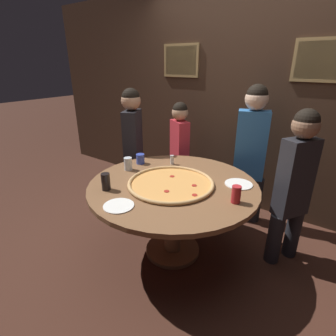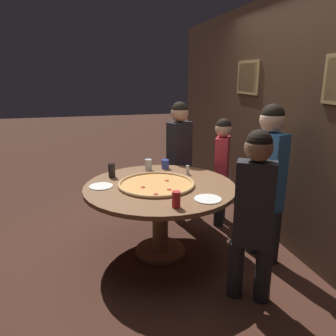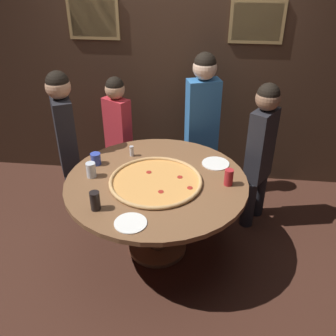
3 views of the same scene
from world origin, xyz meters
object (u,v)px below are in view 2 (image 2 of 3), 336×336
white_plate_far_back (101,186)px  white_plate_near_front (208,199)px  drink_cup_beside_pizza (165,164)px  diner_far_left (179,152)px  giant_pizza (156,184)px  drink_cup_near_left (176,200)px  diner_side_left (254,208)px  condiment_shaker (188,170)px  diner_centre_back (268,174)px  drink_cup_centre_back (112,170)px  dining_table (160,198)px  diner_far_right (222,165)px  drink_cup_by_shaker (148,165)px

white_plate_far_back → white_plate_near_front: bearing=56.7°
drink_cup_beside_pizza → diner_far_left: bearing=142.5°
drink_cup_beside_pizza → white_plate_near_front: 1.04m
diner_far_left → giant_pizza: bearing=-146.0°
giant_pizza → drink_cup_beside_pizza: 0.61m
drink_cup_near_left → diner_side_left: 0.62m
giant_pizza → diner_side_left: (0.88, 0.57, 0.05)m
condiment_shaker → diner_side_left: 1.17m
white_plate_far_back → diner_centre_back: bearing=74.3°
drink_cup_beside_pizza → drink_cup_near_left: drink_cup_near_left is taller
diner_far_left → condiment_shaker: bearing=-125.8°
drink_cup_centre_back → white_plate_near_front: size_ratio=0.61×
dining_table → diner_centre_back: bearing=71.2°
dining_table → drink_cup_centre_back: size_ratio=10.21×
white_plate_far_back → diner_far_right: size_ratio=0.18×
condiment_shaker → white_plate_near_front: bearing=-4.5°
drink_cup_near_left → white_plate_near_front: 0.34m
giant_pizza → white_plate_near_front: size_ratio=3.16×
white_plate_far_back → condiment_shaker: condiment_shaker is taller
drink_cup_beside_pizza → condiment_shaker: size_ratio=1.06×
diner_far_right → drink_cup_centre_back: bearing=126.8°
drink_cup_by_shaker → diner_far_left: bearing=128.4°
drink_cup_by_shaker → white_plate_far_back: bearing=-51.8°
diner_far_right → diner_side_left: bearing=-163.4°
drink_cup_near_left → diner_far_right: (-1.10, 0.89, -0.07)m
dining_table → diner_centre_back: size_ratio=0.97×
drink_cup_near_left → diner_far_right: bearing=141.1°
condiment_shaker → diner_far_right: bearing=115.8°
diner_far_left → diner_centre_back: bearing=-95.2°
condiment_shaker → dining_table: bearing=-53.5°
giant_pizza → diner_far_left: bearing=151.2°
dining_table → diner_centre_back: (0.33, 0.98, 0.27)m
white_plate_near_front → diner_far_left: bearing=173.6°
drink_cup_centre_back → condiment_shaker: size_ratio=1.50×
drink_cup_beside_pizza → diner_side_left: (1.44, 0.34, 0.01)m
drink_cup_near_left → white_plate_far_back: size_ratio=0.60×
drink_cup_beside_pizza → drink_cup_centre_back: (0.18, -0.63, 0.02)m
drink_cup_by_shaker → diner_far_left: size_ratio=0.09×
dining_table → drink_cup_by_shaker: size_ratio=11.75×
white_plate_near_front → diner_centre_back: size_ratio=0.16×
dining_table → giant_pizza: (0.00, -0.04, 0.15)m
drink_cup_near_left → white_plate_far_back: 0.88m
condiment_shaker → diner_centre_back: bearing=44.6°
giant_pizza → diner_far_left: (-0.92, 0.51, 0.08)m
drink_cup_near_left → drink_cup_beside_pizza: bearing=170.0°
giant_pizza → drink_cup_by_shaker: 0.55m
diner_far_left → drink_cup_beside_pizza: bearing=-154.7°
drink_cup_centre_back → diner_centre_back: size_ratio=0.09×
white_plate_far_back → diner_far_left: 1.32m
drink_cup_beside_pizza → diner_far_left: 0.45m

